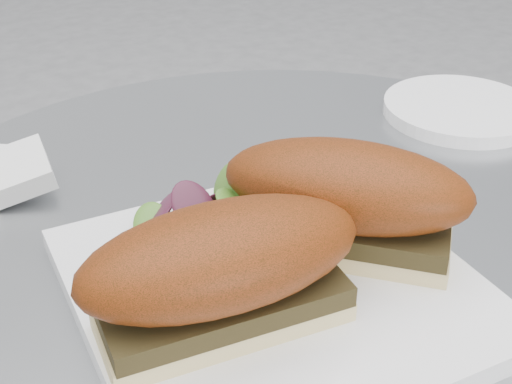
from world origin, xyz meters
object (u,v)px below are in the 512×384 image
sandwich_left (222,269)px  sandwich_right (346,197)px  saucer (460,109)px  plate (274,288)px

sandwich_left → sandwich_right: 0.11m
sandwich_right → saucer: 0.30m
saucer → sandwich_left: bearing=-160.4°
plate → sandwich_right: (0.06, 0.00, 0.05)m
sandwich_right → saucer: sandwich_right is taller
plate → saucer: bearing=19.8°
sandwich_right → sandwich_left: bearing=-119.7°
plate → sandwich_right: 0.08m
plate → sandwich_left: 0.07m
plate → saucer: (0.33, 0.12, -0.00)m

